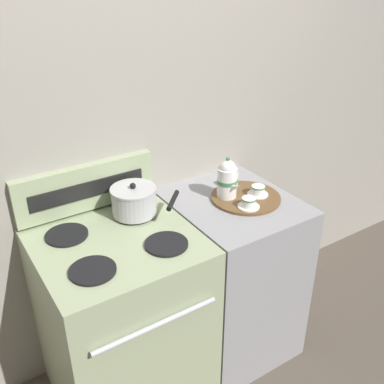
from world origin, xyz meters
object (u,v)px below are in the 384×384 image
(teapot, at_px, (227,179))
(teacup_right, at_px, (249,203))
(serving_tray, at_px, (246,197))
(creamer_jug, at_px, (233,179))
(stove, at_px, (124,321))
(teacup_left, at_px, (258,191))
(saucepan, at_px, (134,201))

(teapot, bearing_deg, teacup_right, -81.18)
(teacup_right, bearing_deg, serving_tray, 57.93)
(serving_tray, xyz_separation_m, creamer_jug, (0.02, 0.13, 0.04))
(stove, relative_size, serving_tray, 2.68)
(teapot, distance_m, teacup_right, 0.16)
(stove, xyz_separation_m, serving_tray, (0.70, -0.01, 0.46))
(serving_tray, relative_size, teapot, 1.63)
(serving_tray, relative_size, creamer_jug, 5.00)
(stove, distance_m, teapot, 0.84)
(serving_tray, xyz_separation_m, teacup_left, (0.06, -0.02, 0.03))
(saucepan, xyz_separation_m, creamer_jug, (0.55, -0.03, -0.03))
(saucepan, distance_m, creamer_jug, 0.55)
(teacup_left, bearing_deg, serving_tray, 160.74)
(serving_tray, distance_m, creamer_jug, 0.14)
(stove, distance_m, teacup_right, 0.82)
(saucepan, distance_m, teapot, 0.47)
(stove, height_order, serving_tray, serving_tray)
(teapot, xyz_separation_m, creamer_jug, (0.10, 0.08, -0.06))
(stove, bearing_deg, teacup_left, -2.43)
(serving_tray, distance_m, teacup_right, 0.11)
(saucepan, distance_m, teacup_right, 0.54)
(saucepan, bearing_deg, teacup_left, -16.70)
(stove, relative_size, saucepan, 3.05)
(serving_tray, distance_m, teapot, 0.14)
(stove, bearing_deg, creamer_jug, 9.40)
(teapot, xyz_separation_m, teacup_left, (0.14, -0.07, -0.07))
(stove, xyz_separation_m, teacup_right, (0.64, -0.10, 0.50))
(serving_tray, relative_size, teacup_right, 3.29)
(teacup_left, xyz_separation_m, creamer_jug, (-0.04, 0.15, 0.01))
(teacup_right, bearing_deg, stove, 170.84)
(creamer_jug, bearing_deg, saucepan, 177.17)
(serving_tray, bearing_deg, teacup_left, -19.26)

